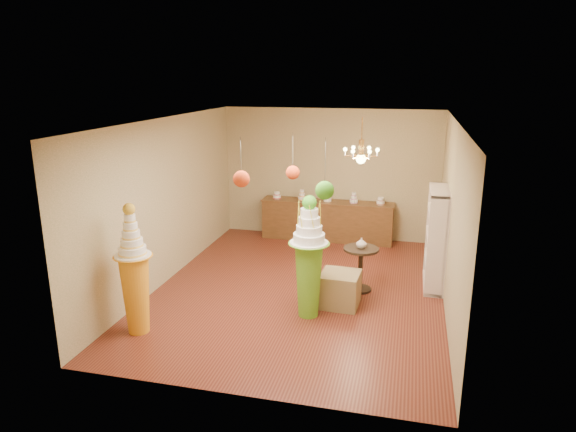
% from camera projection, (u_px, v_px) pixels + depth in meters
% --- Properties ---
extents(floor, '(6.50, 6.50, 0.00)m').
position_uv_depth(floor, '(299.00, 289.00, 9.23)').
color(floor, '#5D2519').
rests_on(floor, ground).
extents(ceiling, '(6.50, 6.50, 0.00)m').
position_uv_depth(ceiling, '(300.00, 121.00, 8.42)').
color(ceiling, beige).
rests_on(ceiling, ground).
extents(wall_back, '(5.00, 0.04, 3.00)m').
position_uv_depth(wall_back, '(330.00, 174.00, 11.87)').
color(wall_back, tan).
rests_on(wall_back, ground).
extents(wall_front, '(5.00, 0.04, 3.00)m').
position_uv_depth(wall_front, '(238.00, 280.00, 5.78)').
color(wall_front, tan).
rests_on(wall_front, ground).
extents(wall_left, '(0.04, 6.50, 3.00)m').
position_uv_depth(wall_left, '(167.00, 201.00, 9.40)').
color(wall_left, tan).
rests_on(wall_left, ground).
extents(wall_right, '(0.04, 6.50, 3.00)m').
position_uv_depth(wall_right, '(451.00, 218.00, 8.26)').
color(wall_right, tan).
rests_on(wall_right, ground).
extents(pedestal_green, '(0.70, 0.70, 1.98)m').
position_uv_depth(pedestal_green, '(309.00, 265.00, 8.02)').
color(pedestal_green, '#5FA825').
rests_on(pedestal_green, floor).
extents(pedestal_orange, '(0.65, 0.65, 1.99)m').
position_uv_depth(pedestal_orange, '(135.00, 284.00, 7.52)').
color(pedestal_orange, orange).
rests_on(pedestal_orange, floor).
extents(burlap_riser, '(0.66, 0.66, 0.57)m').
position_uv_depth(burlap_riser, '(340.00, 289.00, 8.54)').
color(burlap_riser, olive).
rests_on(burlap_riser, floor).
extents(sideboard, '(3.04, 0.54, 1.16)m').
position_uv_depth(sideboard, '(327.00, 220.00, 11.88)').
color(sideboard, brown).
rests_on(sideboard, floor).
extents(shelving_unit, '(0.33, 1.20, 1.80)m').
position_uv_depth(shelving_unit, '(436.00, 238.00, 9.20)').
color(shelving_unit, beige).
rests_on(shelving_unit, floor).
extents(round_table, '(0.72, 0.72, 0.80)m').
position_uv_depth(round_table, '(361.00, 263.00, 9.06)').
color(round_table, black).
rests_on(round_table, floor).
extents(vase, '(0.20, 0.20, 0.19)m').
position_uv_depth(vase, '(361.00, 243.00, 8.96)').
color(vase, beige).
rests_on(vase, round_table).
extents(pom_red_left, '(0.21, 0.21, 0.64)m').
position_uv_depth(pom_red_left, '(241.00, 179.00, 6.45)').
color(pom_red_left, '#464032').
rests_on(pom_red_left, ceiling).
extents(pom_green_mid, '(0.24, 0.24, 0.78)m').
position_uv_depth(pom_green_mid, '(325.00, 190.00, 6.41)').
color(pom_green_mid, '#464032').
rests_on(pom_green_mid, ceiling).
extents(pom_red_right, '(0.19, 0.19, 0.64)m').
position_uv_depth(pom_red_right, '(293.00, 172.00, 6.95)').
color(pom_red_right, '#464032').
rests_on(pom_red_right, ceiling).
extents(chandelier, '(0.73, 0.73, 0.85)m').
position_uv_depth(chandelier, '(361.00, 156.00, 9.31)').
color(chandelier, '#C48C45').
rests_on(chandelier, ceiling).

